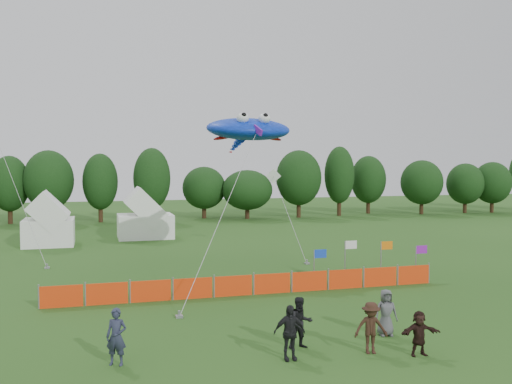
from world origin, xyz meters
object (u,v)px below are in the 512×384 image
object	(u,v)px
spectator_a	(116,337)
spectator_d	(289,332)
spectator_c	(371,328)
spectator_f	(419,333)
tent_right	(145,218)
barrier_fence	(253,285)
spectator_b	(301,323)
spectator_e	(386,312)
stingray_kite	(247,130)
tent_left	(49,223)

from	to	relation	value
spectator_a	spectator_d	size ratio (longest dim) A/B	1.01
spectator_c	spectator_f	world-z (taller)	spectator_c
tent_right	spectator_a	xyz separation A→B (m)	(-3.66, -31.29, -0.76)
spectator_a	spectator_f	world-z (taller)	spectator_a
tent_right	barrier_fence	world-z (taller)	tent_right
spectator_b	spectator_e	size ratio (longest dim) A/B	1.04
spectator_a	spectator_e	size ratio (longest dim) A/B	1.06
tent_right	stingray_kite	xyz separation A→B (m)	(4.99, -15.58, 6.89)
tent_right	spectator_e	xyz separation A→B (m)	(6.30, -30.84, -0.81)
spectator_d	stingray_kite	size ratio (longest dim) A/B	0.11
spectator_e	stingray_kite	world-z (taller)	stingray_kite
spectator_d	spectator_c	bearing A→B (deg)	-0.61
barrier_fence	spectator_d	distance (m)	9.41
stingray_kite	spectator_c	bearing A→B (deg)	-90.67
spectator_e	stingray_kite	xyz separation A→B (m)	(-1.31, 15.26, 7.70)
tent_right	barrier_fence	xyz separation A→B (m)	(3.23, -23.07, -1.19)
tent_left	spectator_e	world-z (taller)	tent_left
tent_left	spectator_a	size ratio (longest dim) A/B	2.09
tent_right	spectator_b	bearing A→B (deg)	-85.16
spectator_b	spectator_c	size ratio (longest dim) A/B	1.02
barrier_fence	spectator_e	world-z (taller)	spectator_e
barrier_fence	spectator_e	size ratio (longest dim) A/B	11.32
spectator_d	tent_right	bearing A→B (deg)	95.95
spectator_c	spectator_f	bearing A→B (deg)	-11.51
spectator_f	spectator_b	bearing A→B (deg)	157.04
spectator_c	spectator_d	distance (m)	2.91
barrier_fence	spectator_b	size ratio (longest dim) A/B	10.92
spectator_c	spectator_e	xyz separation A→B (m)	(1.51, 1.69, -0.01)
spectator_b	tent_right	bearing A→B (deg)	95.01
tent_right	spectator_e	bearing A→B (deg)	-78.46
spectator_f	spectator_a	bearing A→B (deg)	173.03
tent_left	spectator_c	bearing A→B (deg)	-67.46
tent_right	spectator_c	size ratio (longest dim) A/B	2.66
stingray_kite	tent_right	bearing A→B (deg)	107.75
tent_right	spectator_d	distance (m)	32.43
tent_left	barrier_fence	distance (m)	23.44
tent_right	spectator_d	bearing A→B (deg)	-86.67
spectator_f	stingray_kite	size ratio (longest dim) A/B	0.09
spectator_e	spectator_d	bearing A→B (deg)	-151.73
spectator_b	stingray_kite	size ratio (longest dim) A/B	0.10
stingray_kite	spectator_d	bearing A→B (deg)	-100.48
barrier_fence	spectator_a	world-z (taller)	spectator_a
tent_right	spectator_a	world-z (taller)	tent_right
spectator_e	tent_left	bearing A→B (deg)	125.40
tent_right	spectator_c	bearing A→B (deg)	-81.62
tent_right	spectator_a	bearing A→B (deg)	-96.67
tent_left	stingray_kite	size ratio (longest dim) A/B	0.22
spectator_a	stingray_kite	xyz separation A→B (m)	(8.64, 15.70, 7.65)
spectator_f	barrier_fence	bearing A→B (deg)	110.56
spectator_c	stingray_kite	bearing A→B (deg)	101.61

